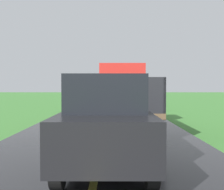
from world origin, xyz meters
TOP-DOWN VIEW (x-y plane):
  - banana_truck_near at (0.79, 11.20)m, footprint 2.38×5.82m
  - banana_truck_far at (0.53, 21.85)m, footprint 2.38×5.81m
  - following_car at (0.21, 5.11)m, footprint 1.74×4.10m

SIDE VIEW (x-z plane):
  - following_car at x=0.21m, z-range 0.11..2.03m
  - banana_truck_near at x=0.79m, z-range 0.08..2.88m
  - banana_truck_far at x=0.53m, z-range 0.08..2.88m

